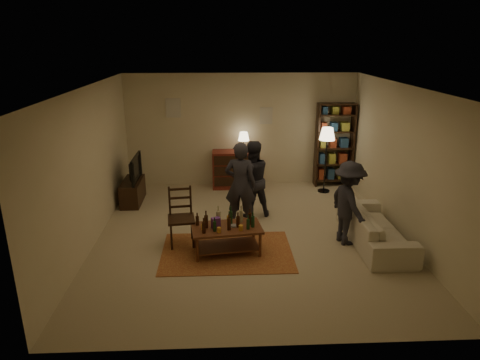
{
  "coord_description": "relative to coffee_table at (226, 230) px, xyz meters",
  "views": [
    {
      "loc": [
        -0.5,
        -7.16,
        3.46
      ],
      "look_at": [
        -0.16,
        0.1,
        1.05
      ],
      "focal_mm": 32.0,
      "sensor_mm": 36.0,
      "label": 1
    }
  ],
  "objects": [
    {
      "name": "tv_stand",
      "position": [
        -2.02,
        2.44,
        -0.03
      ],
      "size": [
        0.4,
        1.0,
        1.06
      ],
      "color": "#321F10",
      "rests_on": "ground"
    },
    {
      "name": "sofa",
      "position": [
        2.62,
        0.24,
        -0.11
      ],
      "size": [
        0.81,
        2.08,
        0.61
      ],
      "primitive_type": "imported",
      "rotation": [
        0.0,
        0.0,
        1.57
      ],
      "color": "beige",
      "rests_on": "ground"
    },
    {
      "name": "person_left",
      "position": [
        0.29,
        1.12,
        0.41
      ],
      "size": [
        0.67,
        0.51,
        1.65
      ],
      "primitive_type": "imported",
      "rotation": [
        0.0,
        0.0,
        2.93
      ],
      "color": "#28272F",
      "rests_on": "ground"
    },
    {
      "name": "person_by_sofa",
      "position": [
        2.12,
        0.28,
        0.33
      ],
      "size": [
        0.77,
        1.07,
        1.49
      ],
      "primitive_type": "imported",
      "rotation": [
        0.0,
        0.0,
        1.81
      ],
      "color": "#26262E",
      "rests_on": "ground"
    },
    {
      "name": "floor",
      "position": [
        0.42,
        0.64,
        -0.42
      ],
      "size": [
        6.0,
        6.0,
        0.0
      ],
      "primitive_type": "plane",
      "color": "#C6B793",
      "rests_on": "ground"
    },
    {
      "name": "room_shell",
      "position": [
        -0.23,
        3.62,
        1.4
      ],
      "size": [
        6.0,
        6.0,
        6.0
      ],
      "color": "beige",
      "rests_on": "ground"
    },
    {
      "name": "dresser",
      "position": [
        0.23,
        3.36,
        0.06
      ],
      "size": [
        1.0,
        0.5,
        1.36
      ],
      "color": "maroon",
      "rests_on": "ground"
    },
    {
      "name": "person_right",
      "position": [
        0.54,
        1.58,
        0.37
      ],
      "size": [
        0.89,
        0.77,
        1.57
      ],
      "primitive_type": "imported",
      "rotation": [
        0.0,
        0.0,
        3.41
      ],
      "color": "#2A2A32",
      "rests_on": "ground"
    },
    {
      "name": "rug",
      "position": [
        0.0,
        -0.0,
        -0.41
      ],
      "size": [
        2.2,
        1.5,
        0.01
      ],
      "primitive_type": "cube",
      "color": "#923A20",
      "rests_on": "ground"
    },
    {
      "name": "coffee_table",
      "position": [
        0.0,
        0.0,
        0.0
      ],
      "size": [
        1.23,
        0.77,
        0.81
      ],
      "rotation": [
        0.0,
        0.0,
        0.13
      ],
      "color": "brown",
      "rests_on": "ground"
    },
    {
      "name": "dining_chair",
      "position": [
        -0.78,
        0.39,
        0.14
      ],
      "size": [
        0.51,
        0.51,
        1.05
      ],
      "rotation": [
        0.0,
        0.0,
        0.12
      ],
      "color": "#321F10",
      "rests_on": "ground"
    },
    {
      "name": "floor_lamp",
      "position": [
        2.35,
        2.93,
        0.88
      ],
      "size": [
        0.36,
        0.36,
        1.54
      ],
      "color": "black",
      "rests_on": "ground"
    },
    {
      "name": "bookshelf",
      "position": [
        2.67,
        3.42,
        0.62
      ],
      "size": [
        0.9,
        0.34,
        2.02
      ],
      "color": "#321F10",
      "rests_on": "ground"
    }
  ]
}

